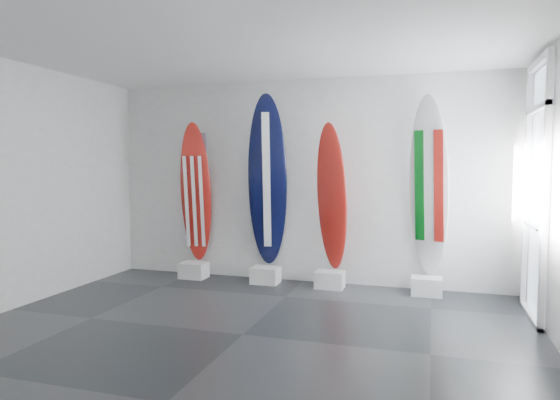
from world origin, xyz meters
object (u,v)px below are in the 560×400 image
(surfboard_italy, at_px, (429,186))
(surfboard_navy, at_px, (268,181))
(surfboard_usa, at_px, (196,193))
(surfboard_swiss, at_px, (332,197))

(surfboard_italy, bearing_deg, surfboard_navy, -159.05)
(surfboard_italy, bearing_deg, surfboard_usa, -159.05)
(surfboard_swiss, relative_size, surfboard_italy, 0.86)
(surfboard_swiss, bearing_deg, surfboard_italy, 19.61)
(surfboard_swiss, height_order, surfboard_italy, surfboard_italy)
(surfboard_usa, height_order, surfboard_italy, surfboard_italy)
(surfboard_usa, xyz_separation_m, surfboard_navy, (1.17, 0.00, 0.19))
(surfboard_navy, distance_m, surfboard_italy, 2.29)
(surfboard_usa, xyz_separation_m, surfboard_italy, (3.46, 0.00, 0.14))
(surfboard_usa, bearing_deg, surfboard_italy, -6.83)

